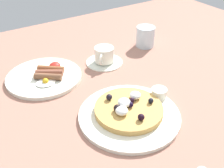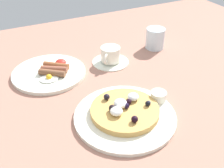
% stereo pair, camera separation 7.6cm
% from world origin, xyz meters
% --- Properties ---
extents(ground_plane, '(1.96, 1.43, 0.03)m').
position_xyz_m(ground_plane, '(0.00, 0.00, -0.01)').
color(ground_plane, '#A16E5D').
extents(pancake_plate, '(0.28, 0.28, 0.01)m').
position_xyz_m(pancake_plate, '(0.01, -0.08, 0.01)').
color(pancake_plate, white).
rests_on(pancake_plate, ground_plane).
extents(pancake_with_berries, '(0.19, 0.19, 0.04)m').
position_xyz_m(pancake_with_berries, '(0.01, -0.08, 0.02)').
color(pancake_with_berries, tan).
rests_on(pancake_with_berries, pancake_plate).
extents(syrup_ramekin, '(0.05, 0.05, 0.03)m').
position_xyz_m(syrup_ramekin, '(0.13, -0.07, 0.03)').
color(syrup_ramekin, white).
rests_on(syrup_ramekin, pancake_plate).
extents(breakfast_plate, '(0.25, 0.25, 0.01)m').
position_xyz_m(breakfast_plate, '(-0.12, 0.23, 0.01)').
color(breakfast_plate, white).
rests_on(breakfast_plate, ground_plane).
extents(fried_breakfast, '(0.12, 0.12, 0.02)m').
position_xyz_m(fried_breakfast, '(-0.10, 0.22, 0.02)').
color(fried_breakfast, brown).
rests_on(fried_breakfast, breakfast_plate).
extents(coffee_saucer, '(0.14, 0.14, 0.01)m').
position_xyz_m(coffee_saucer, '(0.11, 0.21, 0.00)').
color(coffee_saucer, white).
rests_on(coffee_saucer, ground_plane).
extents(coffee_cup, '(0.08, 0.08, 0.05)m').
position_xyz_m(coffee_cup, '(0.11, 0.21, 0.04)').
color(coffee_cup, white).
rests_on(coffee_cup, coffee_saucer).
extents(water_glass, '(0.08, 0.08, 0.08)m').
position_xyz_m(water_glass, '(0.33, 0.25, 0.04)').
color(water_glass, silver).
rests_on(water_glass, ground_plane).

